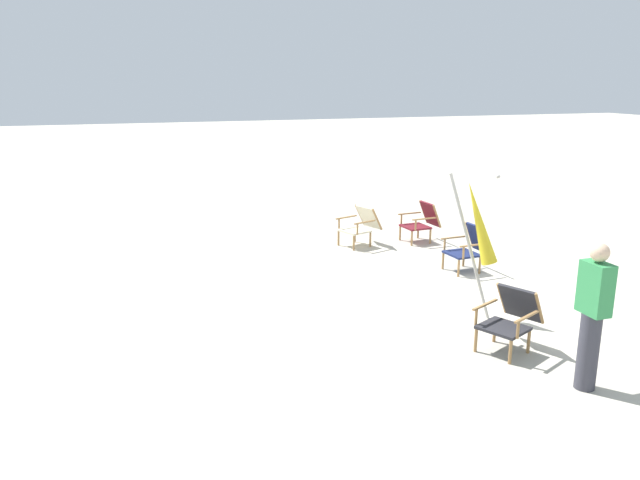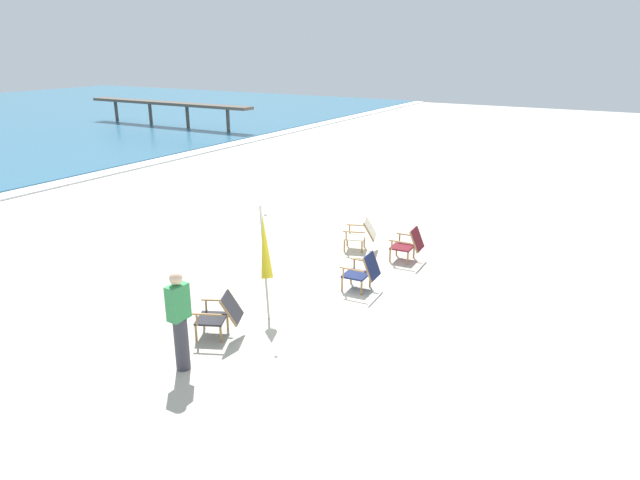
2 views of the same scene
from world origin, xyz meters
name	(u,v)px [view 2 (image 2 of 2)]	position (x,y,z in m)	size (l,w,h in m)	color
ground_plane	(317,301)	(0.00, 0.00, 0.00)	(80.00, 80.00, 0.00)	#B7AF9E
beach_chair_front_left	(221,314)	(-2.06, 0.72, 0.42)	(0.84, 0.93, 0.78)	#28282D
beach_chair_back_left	(409,244)	(2.98, -0.71, 0.43)	(0.63, 0.74, 0.81)	maroon
beach_chair_far_center	(363,271)	(0.92, -0.55, 0.43)	(0.63, 0.73, 0.81)	#19234C
beach_chair_front_right	(361,233)	(3.12, 0.58, 0.42)	(0.79, 0.91, 0.78)	beige
umbrella_furled_yellow	(265,247)	(-0.96, 0.54, 1.33)	(0.62, 0.61, 2.04)	#B7B2A8
person_near_chairs	(180,320)	(-3.19, 0.55, 0.84)	(0.34, 0.22, 1.63)	#383842
pier_distant	(168,105)	(16.83, 20.42, 1.37)	(0.90, 12.22, 1.53)	brown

